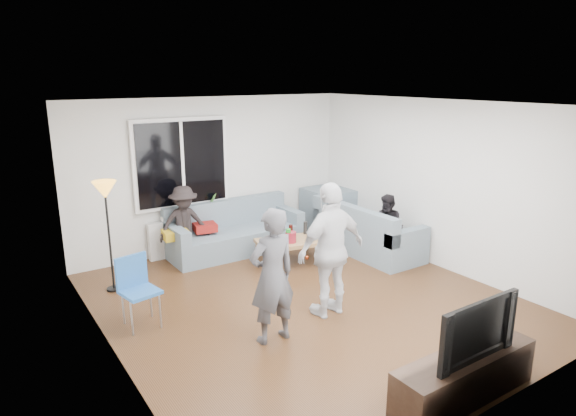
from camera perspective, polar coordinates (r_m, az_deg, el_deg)
floor at (r=6.87m, az=2.12°, el=-10.69°), size 5.00×5.50×0.04m
ceiling at (r=6.20m, az=2.35°, el=11.89°), size 5.00×5.50×0.04m
wall_back at (r=8.75m, az=-8.48°, el=3.89°), size 5.00×0.04×2.60m
wall_front at (r=4.58m, az=23.15°, el=-7.38°), size 5.00×0.04×2.60m
wall_left at (r=5.39m, az=-20.09°, el=-3.78°), size 0.04×5.50×2.60m
wall_right at (r=8.11m, az=16.84°, el=2.55°), size 0.04×5.50×2.60m
window_frame at (r=8.40m, az=-12.01°, el=5.01°), size 1.62×0.06×1.47m
window_glass at (r=8.36m, az=-11.91°, el=4.97°), size 1.50×0.02×1.35m
window_mullion at (r=8.35m, az=-11.89°, el=4.96°), size 0.05×0.03×1.35m
radiator at (r=8.65m, az=-11.48°, el=-3.14°), size 1.30×0.12×0.62m
potted_plant at (r=8.67m, az=-8.67°, el=0.44°), size 0.23×0.20×0.37m
vase at (r=8.40m, az=-13.76°, el=-1.03°), size 0.18×0.18×0.17m
sofa_back_section at (r=8.58m, az=-5.97°, el=-2.26°), size 2.30×0.85×0.85m
sofa_right_section at (r=8.66m, az=9.03°, el=-2.22°), size 2.00×0.85×0.85m
sofa_corner at (r=9.66m, az=4.78°, el=-0.29°), size 0.85×0.85×0.85m
cushion_yellow at (r=8.12m, az=-12.69°, el=-2.93°), size 0.41×0.36×0.14m
cushion_red at (r=8.39m, az=-9.41°, el=-2.18°), size 0.41×0.36×0.13m
coffee_table at (r=8.06m, az=0.44°, el=-5.00°), size 1.20×0.83×0.40m
pitcher at (r=7.87m, az=0.33°, el=-3.32°), size 0.17×0.17×0.17m
side_chair at (r=6.31m, az=-16.44°, el=-9.23°), size 0.47×0.47×0.86m
floor_lamp at (r=7.34m, az=-19.65°, el=-3.16°), size 0.32×0.32×1.56m
player_left at (r=5.61m, az=-1.81°, el=-7.74°), size 0.57×0.38×1.57m
player_right at (r=6.23m, az=4.94°, el=-4.77°), size 1.02×0.46×1.70m
spectator_right at (r=8.29m, az=11.30°, el=-2.22°), size 0.56×0.63×1.09m
spectator_back at (r=8.19m, az=-11.70°, el=-1.85°), size 0.85×0.54×1.26m
tv_console at (r=5.20m, az=19.40°, el=-17.60°), size 1.60×0.40×0.44m
television at (r=4.95m, az=19.92°, el=-12.57°), size 1.01×0.13×0.58m
bottle_c at (r=8.08m, az=0.32°, el=-2.65°), size 0.07×0.07×0.22m
bottle_b at (r=7.83m, az=0.04°, el=-3.19°), size 0.08×0.08×0.22m
bottle_e at (r=8.28m, az=1.99°, el=-2.26°), size 0.07×0.07×0.21m
bottle_a at (r=7.92m, az=-1.51°, el=-3.05°), size 0.07×0.07×0.21m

